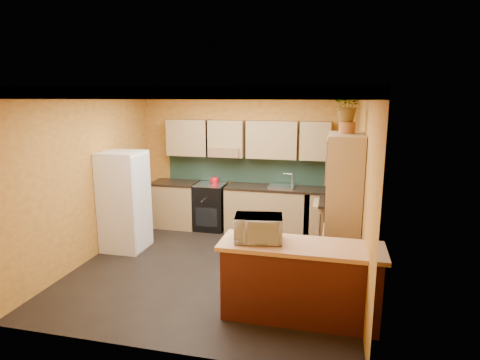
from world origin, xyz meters
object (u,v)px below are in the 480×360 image
(stove, at_px, (211,206))
(microwave, at_px, (258,228))
(pantry, at_px, (343,208))
(base_cabinets_back, at_px, (241,209))
(fridge, at_px, (124,201))
(breakfast_bar, at_px, (300,283))

(stove, xyz_separation_m, microwave, (1.51, -2.91, 0.63))
(stove, bearing_deg, microwave, -62.65)
(stove, distance_m, pantry, 3.05)
(base_cabinets_back, bearing_deg, fridge, -141.93)
(base_cabinets_back, bearing_deg, stove, -180.00)
(fridge, distance_m, breakfast_bar, 3.51)
(base_cabinets_back, xyz_separation_m, breakfast_bar, (1.38, -2.91, 0.00))
(stove, bearing_deg, pantry, -33.65)
(base_cabinets_back, relative_size, stove, 4.01)
(pantry, relative_size, microwave, 3.78)
(stove, distance_m, fridge, 1.80)
(stove, relative_size, fridge, 0.54)
(pantry, xyz_separation_m, breakfast_bar, (-0.48, -1.25, -0.61))
(microwave, bearing_deg, fridge, 140.62)
(pantry, relative_size, breakfast_bar, 1.17)
(fridge, bearing_deg, stove, 50.74)
(base_cabinets_back, xyz_separation_m, pantry, (1.86, -1.66, 0.61))
(breakfast_bar, xyz_separation_m, microwave, (-0.50, 0.00, 0.64))
(base_cabinets_back, relative_size, breakfast_bar, 2.03)
(base_cabinets_back, distance_m, microwave, 3.11)
(pantry, distance_m, breakfast_bar, 1.47)
(breakfast_bar, bearing_deg, stove, 124.62)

